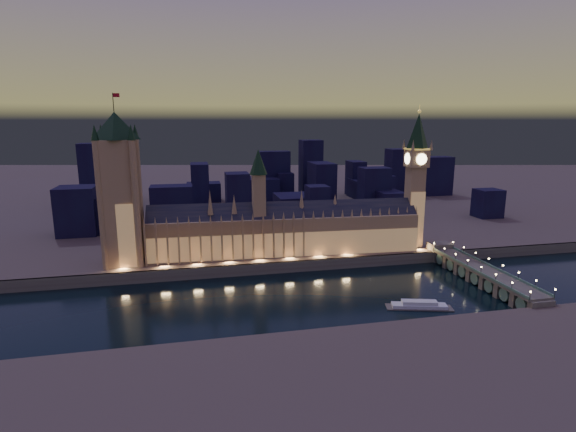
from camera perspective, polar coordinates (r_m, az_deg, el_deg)
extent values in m
plane|color=black|center=(284.29, 1.38, -9.85)|extent=(2000.00, 2000.00, 0.00)
cube|color=brown|center=(785.38, -7.59, 4.51)|extent=(2000.00, 960.00, 8.00)
cube|color=#484140|center=(320.43, -0.35, -6.51)|extent=(2000.00, 2.50, 8.00)
cube|color=#967D59|center=(335.96, -0.28, -2.43)|extent=(200.76, 30.22, 28.00)
cube|color=tan|center=(327.59, 0.09, -3.71)|extent=(200.00, 0.50, 18.00)
cube|color=black|center=(332.10, -0.29, 0.41)|extent=(200.57, 26.49, 16.26)
cube|color=#967D59|center=(326.22, -3.73, 2.50)|extent=(9.00, 9.00, 32.00)
cone|color=black|center=(323.01, -3.79, 6.88)|extent=(13.00, 13.00, 18.00)
cube|color=#967D59|center=(320.59, -17.68, -3.73)|extent=(1.20, 1.20, 28.00)
cone|color=#967D59|center=(317.13, -17.86, -0.74)|extent=(2.00, 2.00, 6.00)
cube|color=#967D59|center=(319.92, -16.36, -3.67)|extent=(1.20, 1.20, 28.00)
cone|color=#967D59|center=(316.45, -16.53, -0.68)|extent=(2.00, 2.00, 6.00)
cube|color=#967D59|center=(319.42, -15.03, -3.62)|extent=(1.20, 1.20, 28.00)
cone|color=#967D59|center=(315.95, -15.19, -0.62)|extent=(2.00, 2.00, 6.00)
cube|color=#967D59|center=(319.09, -13.70, -3.57)|extent=(1.20, 1.20, 28.00)
cone|color=#967D59|center=(315.61, -13.85, -0.56)|extent=(2.00, 2.00, 6.00)
cube|color=#967D59|center=(318.93, -12.37, -3.51)|extent=(1.20, 1.20, 28.00)
cone|color=#967D59|center=(315.45, -12.51, -0.50)|extent=(2.00, 2.00, 6.00)
cube|color=#967D59|center=(318.95, -11.04, -3.45)|extent=(1.20, 1.20, 28.00)
cone|color=#967D59|center=(315.47, -11.16, -0.44)|extent=(2.00, 2.00, 6.00)
cube|color=#967D59|center=(319.13, -9.71, -3.39)|extent=(1.20, 1.20, 28.00)
cone|color=#967D59|center=(315.66, -9.82, -0.38)|extent=(2.00, 2.00, 6.00)
cube|color=#967D59|center=(319.49, -8.38, -3.32)|extent=(1.20, 1.20, 28.00)
cone|color=#967D59|center=(316.02, -8.48, -0.32)|extent=(2.00, 2.00, 6.00)
cube|color=#967D59|center=(320.02, -7.05, -3.26)|extent=(1.20, 1.20, 28.00)
cone|color=#967D59|center=(316.55, -7.14, -0.26)|extent=(2.00, 2.00, 6.00)
cube|color=#967D59|center=(320.72, -5.73, -3.19)|extent=(1.20, 1.20, 28.00)
cone|color=#967D59|center=(317.26, -5.81, -0.20)|extent=(2.00, 2.00, 6.00)
cube|color=#967D59|center=(321.59, -4.42, -3.13)|extent=(1.20, 1.20, 28.00)
cone|color=#967D59|center=(318.14, -4.48, -0.14)|extent=(2.00, 2.00, 6.00)
cube|color=#967D59|center=(322.62, -3.12, -3.06)|extent=(1.20, 1.20, 28.00)
cone|color=#967D59|center=(319.18, -3.17, -0.08)|extent=(2.00, 2.00, 6.00)
cube|color=#967D59|center=(323.82, -1.82, -2.99)|extent=(1.20, 1.20, 28.00)
cone|color=#967D59|center=(320.40, -1.86, -0.02)|extent=(2.00, 2.00, 6.00)
cube|color=#967D59|center=(325.19, -0.53, -2.92)|extent=(1.20, 1.20, 28.00)
cone|color=#967D59|center=(321.78, -0.56, 0.03)|extent=(2.00, 2.00, 6.00)
cube|color=#967D59|center=(326.72, 0.74, -2.85)|extent=(1.20, 1.20, 28.00)
cone|color=#967D59|center=(323.33, 0.72, 0.09)|extent=(2.00, 2.00, 6.00)
cube|color=#967D59|center=(328.41, 2.00, -2.77)|extent=(1.20, 1.20, 28.00)
cone|color=#967D59|center=(325.03, 2.00, 0.15)|extent=(2.00, 2.00, 6.00)
cube|color=#967D59|center=(330.25, 3.25, -2.70)|extent=(1.20, 1.20, 28.00)
cone|color=#967D59|center=(326.90, 3.26, 0.21)|extent=(2.00, 2.00, 6.00)
cube|color=#967D59|center=(332.26, 4.48, -2.63)|extent=(1.20, 1.20, 28.00)
cone|color=#967D59|center=(328.92, 4.50, 0.26)|extent=(2.00, 2.00, 6.00)
cube|color=#967D59|center=(334.41, 5.70, -2.56)|extent=(1.20, 1.20, 28.00)
cone|color=#967D59|center=(331.09, 5.73, 0.32)|extent=(2.00, 2.00, 6.00)
cube|color=#967D59|center=(336.71, 6.90, -2.48)|extent=(1.20, 1.20, 28.00)
cone|color=#967D59|center=(333.42, 6.94, 0.37)|extent=(2.00, 2.00, 6.00)
cube|color=#967D59|center=(339.16, 8.08, -2.41)|extent=(1.20, 1.20, 28.00)
cone|color=#967D59|center=(335.89, 8.13, 0.43)|extent=(2.00, 2.00, 6.00)
cube|color=#967D59|center=(341.75, 9.25, -2.33)|extent=(1.20, 1.20, 28.00)
cone|color=#967D59|center=(338.51, 9.31, 0.48)|extent=(2.00, 2.00, 6.00)
cube|color=#967D59|center=(344.48, 10.40, -2.26)|extent=(1.20, 1.20, 28.00)
cone|color=#967D59|center=(341.27, 10.47, 0.53)|extent=(2.00, 2.00, 6.00)
cube|color=#967D59|center=(347.35, 11.53, -2.19)|extent=(1.20, 1.20, 28.00)
cone|color=#967D59|center=(344.16, 11.61, 0.58)|extent=(2.00, 2.00, 6.00)
cube|color=#967D59|center=(350.35, 12.64, -2.12)|extent=(1.20, 1.20, 28.00)
cone|color=#967D59|center=(347.19, 12.73, 0.63)|extent=(2.00, 2.00, 6.00)
cube|color=#967D59|center=(353.48, 13.73, -2.04)|extent=(1.20, 1.20, 28.00)
cone|color=#967D59|center=(350.35, 13.83, 0.68)|extent=(2.00, 2.00, 6.00)
cube|color=#967D59|center=(356.74, 14.80, -1.97)|extent=(1.20, 1.20, 28.00)
cone|color=#967D59|center=(353.63, 14.91, 0.72)|extent=(2.00, 2.00, 6.00)
cube|color=#967D59|center=(360.12, 15.85, -1.90)|extent=(1.20, 1.20, 28.00)
cone|color=#967D59|center=(357.04, 15.96, 0.77)|extent=(2.00, 2.00, 6.00)
cone|color=#967D59|center=(323.53, -9.87, 1.73)|extent=(4.40, 4.40, 18.00)
cone|color=#967D59|center=(324.98, -6.86, 1.51)|extent=(4.40, 4.40, 14.00)
cone|color=#967D59|center=(333.05, 1.73, 2.02)|extent=(4.40, 4.40, 16.00)
cone|color=#967D59|center=(340.52, 5.98, 1.84)|extent=(4.40, 4.40, 12.00)
cube|color=#967D59|center=(326.47, -20.42, 1.55)|extent=(24.91, 24.91, 85.54)
cube|color=tan|center=(319.87, -20.42, -2.47)|extent=(22.00, 0.50, 44.00)
cone|color=black|center=(321.74, -21.11, 10.64)|extent=(31.68, 31.68, 18.00)
cylinder|color=black|center=(321.92, -21.31, 13.31)|extent=(0.50, 0.50, 12.00)
cube|color=#AA0F1F|center=(321.79, -20.98, 14.14)|extent=(4.00, 0.15, 2.50)
cylinder|color=#967D59|center=(317.60, -22.65, 1.10)|extent=(4.40, 4.40, 85.54)
cone|color=black|center=(312.81, -23.37, 9.71)|extent=(5.20, 5.20, 10.00)
cylinder|color=#967D59|center=(338.93, -22.01, 1.79)|extent=(4.40, 4.40, 85.54)
cone|color=black|center=(334.44, -22.66, 9.86)|extent=(5.20, 5.20, 10.00)
cylinder|color=#967D59|center=(314.29, -18.71, 1.28)|extent=(4.40, 4.40, 85.54)
cone|color=black|center=(309.45, -19.31, 10.00)|extent=(5.20, 5.20, 10.00)
cylinder|color=#967D59|center=(335.83, -18.31, 1.97)|extent=(4.40, 4.40, 85.54)
cone|color=black|center=(331.30, -18.86, 10.13)|extent=(5.20, 5.20, 10.00)
cube|color=#967D59|center=(367.11, 15.68, 1.14)|extent=(12.69, 12.69, 62.72)
cube|color=tan|center=(363.60, 16.05, -0.49)|extent=(12.00, 0.50, 44.00)
cube|color=#967D59|center=(362.12, 16.02, 7.05)|extent=(15.00, 15.00, 13.19)
cube|color=#F2C64C|center=(361.62, 16.09, 8.18)|extent=(15.75, 15.75, 1.20)
cone|color=black|center=(361.05, 16.21, 10.34)|extent=(18.00, 18.00, 26.00)
sphere|color=#F2C64C|center=(361.02, 16.35, 12.63)|extent=(2.80, 2.80, 2.80)
cylinder|color=#F2C64C|center=(361.07, 16.38, 13.03)|extent=(0.40, 0.40, 5.00)
cylinder|color=#FFF2BF|center=(355.33, 16.61, 6.93)|extent=(8.40, 0.50, 8.40)
cylinder|color=#FFF2BF|center=(368.95, 15.45, 7.17)|extent=(8.40, 0.50, 8.40)
cylinder|color=#FFF2BF|center=(358.54, 14.92, 7.07)|extent=(0.50, 8.40, 8.40)
cylinder|color=#FFF2BF|center=(365.83, 17.10, 7.03)|extent=(0.50, 8.40, 8.40)
cone|color=#967D59|center=(351.30, 15.61, 8.67)|extent=(2.60, 2.60, 8.00)
cone|color=#967D59|center=(364.64, 14.51, 8.84)|extent=(2.60, 2.60, 8.00)
cone|color=#967D59|center=(358.51, 17.76, 8.60)|extent=(2.60, 2.60, 8.00)
cone|color=#967D59|center=(371.58, 16.60, 8.77)|extent=(2.60, 2.60, 8.00)
cube|color=#484140|center=(322.92, 23.68, -6.39)|extent=(16.57, 100.00, 1.60)
cube|color=#365754|center=(318.04, 22.54, -6.31)|extent=(0.80, 100.00, 1.60)
cube|color=#365754|center=(327.10, 24.83, -6.01)|extent=(0.80, 100.00, 1.60)
cube|color=#484140|center=(366.78, 18.69, -3.97)|extent=(16.57, 12.00, 9.50)
cube|color=#484140|center=(288.41, 29.43, -10.23)|extent=(14.92, 4.00, 9.50)
cylinder|color=black|center=(280.52, 28.39, -8.90)|extent=(0.30, 0.30, 4.40)
sphere|color=#FFD88C|center=(279.76, 28.44, -8.46)|extent=(1.00, 1.00, 1.00)
cylinder|color=black|center=(290.75, 30.78, -8.45)|extent=(0.30, 0.30, 4.40)
sphere|color=#FFD88C|center=(290.02, 30.83, -8.02)|extent=(1.00, 1.00, 1.00)
cube|color=#484140|center=(298.32, 27.61, -9.32)|extent=(14.92, 4.00, 9.50)
cylinder|color=black|center=(290.69, 26.57, -8.01)|extent=(0.30, 0.30, 4.40)
sphere|color=#FFD88C|center=(289.96, 26.61, -7.58)|extent=(1.00, 1.00, 1.00)
cylinder|color=black|center=(300.57, 28.94, -7.61)|extent=(0.30, 0.30, 4.40)
sphere|color=#FFD88C|center=(299.86, 28.98, -7.19)|extent=(1.00, 1.00, 1.00)
cube|color=#484140|center=(308.56, 25.92, -8.46)|extent=(14.92, 4.00, 9.50)
cylinder|color=black|center=(301.19, 24.88, -7.16)|extent=(0.30, 0.30, 4.40)
sphere|color=#FFD88C|center=(300.49, 24.91, -6.75)|extent=(1.00, 1.00, 1.00)
cylinder|color=black|center=(310.74, 27.22, -6.81)|extent=(0.30, 0.30, 4.40)
sphere|color=#FFD88C|center=(310.06, 27.26, -6.41)|extent=(1.00, 1.00, 1.00)
cube|color=#484140|center=(319.12, 24.35, -7.64)|extent=(14.92, 4.00, 9.50)
cylinder|color=black|center=(312.00, 23.31, -6.37)|extent=(0.30, 0.30, 4.40)
sphere|color=#FFD88C|center=(311.32, 23.34, -5.97)|extent=(1.00, 1.00, 1.00)
cylinder|color=black|center=(321.23, 25.62, -6.06)|extent=(0.30, 0.30, 4.40)
sphere|color=#FFD88C|center=(320.56, 25.65, -5.67)|extent=(1.00, 1.00, 1.00)
cube|color=#484140|center=(329.95, 22.88, -6.88)|extent=(14.92, 4.00, 9.50)
cylinder|color=black|center=(323.08, 21.85, -5.63)|extent=(0.30, 0.30, 4.40)
sphere|color=#FFD88C|center=(322.42, 21.88, -5.24)|extent=(1.00, 1.00, 1.00)
cylinder|color=black|center=(332.00, 24.12, -5.36)|extent=(0.30, 0.30, 4.40)
sphere|color=#FFD88C|center=(331.35, 24.15, -4.98)|extent=(1.00, 1.00, 1.00)
cube|color=#484140|center=(341.04, 21.51, -6.16)|extent=(14.92, 4.00, 9.50)
cylinder|color=black|center=(334.39, 20.49, -4.94)|extent=(0.30, 0.30, 4.40)
sphere|color=#FFD88C|center=(333.76, 20.52, -4.56)|extent=(1.00, 1.00, 1.00)
cylinder|color=black|center=(343.02, 22.72, -4.70)|extent=(0.30, 0.30, 4.40)
sphere|color=#FFD88C|center=(342.40, 22.75, -4.33)|extent=(1.00, 1.00, 1.00)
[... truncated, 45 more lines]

